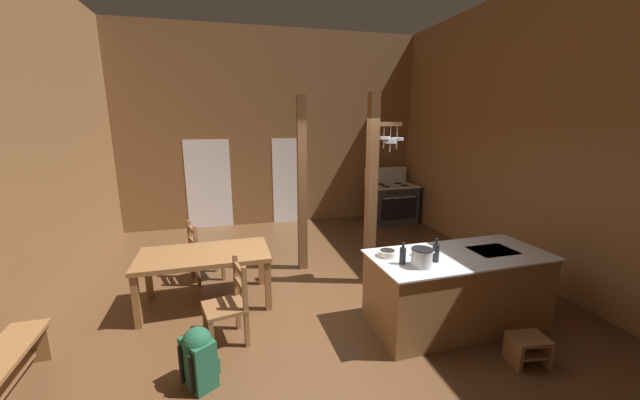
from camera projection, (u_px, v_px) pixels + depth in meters
ground_plane at (320, 314)px, 4.69m from camera, size 7.72×9.42×0.10m
wall_back at (274, 130)px, 8.32m from camera, size 7.72×0.14×4.51m
wall_right at (558, 136)px, 5.03m from camera, size 0.14×9.42×4.51m
glazed_door_back_left at (209, 184)px, 8.15m from camera, size 1.00×0.01×2.05m
glazed_panel_back_right at (290, 181)px, 8.61m from camera, size 0.84×0.01×2.05m
kitchen_island at (457, 289)px, 4.30m from camera, size 2.19×1.03×0.91m
stove_range at (391, 203)px, 8.69m from camera, size 1.17×0.86×1.32m
support_post_with_pot_rack at (373, 186)px, 5.20m from camera, size 0.57×0.22×2.86m
support_post_center at (302, 186)px, 5.74m from camera, size 0.14×0.14×2.86m
step_stool at (528, 347)px, 3.64m from camera, size 0.40×0.33×0.30m
dining_table at (205, 259)px, 4.73m from camera, size 1.72×0.95×0.74m
ladderback_chair_near_window at (203, 252)px, 5.51m from camera, size 0.56×0.56×0.95m
ladderback_chair_by_post at (229, 304)px, 3.95m from camera, size 0.53×0.53×0.95m
backpack at (198, 355)px, 3.31m from camera, size 0.38×0.39×0.60m
stockpot_on_counter at (422, 258)px, 3.83m from camera, size 0.31×0.24×0.20m
mixing_bowl_on_counter at (387, 253)px, 4.13m from camera, size 0.21×0.21×0.08m
bottle_tall_on_counter at (436, 252)px, 3.96m from camera, size 0.08×0.08×0.27m
bottle_short_on_counter at (403, 255)px, 3.90m from camera, size 0.07×0.07×0.25m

